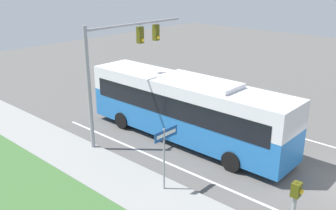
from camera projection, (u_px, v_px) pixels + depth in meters
The scene contains 3 objects.
bus at pixel (185, 106), 20.05m from camera, with size 2.71×12.29×3.66m.
signal_gantry at pixel (120, 56), 19.59m from camera, with size 6.85×0.41×6.41m.
street_sign at pixel (165, 148), 15.24m from camera, with size 1.32×0.08×2.86m.
Camera 1 is at (-15.63, -3.81, 8.73)m, focal length 40.00 mm.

